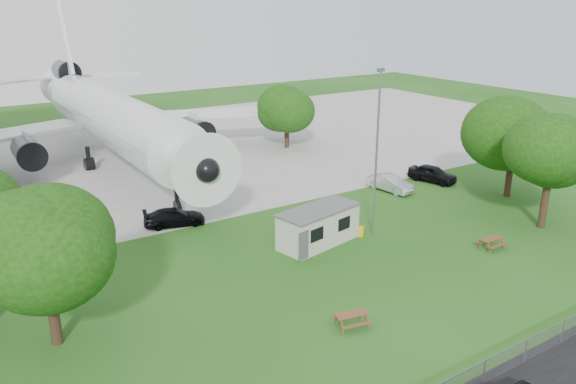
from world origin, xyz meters
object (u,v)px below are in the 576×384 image
airliner (109,114)px  site_cabin (318,226)px  picnic_east (491,248)px  picnic_west (351,326)px

airliner → site_cabin: size_ratio=6.86×
picnic_east → site_cabin: bearing=142.1°
site_cabin → picnic_west: size_ratio=3.86×
airliner → picnic_west: size_ratio=26.52×
airliner → picnic_east: (15.64, -35.93, -5.27)m
picnic_west → airliner: bearing=103.8°
picnic_west → picnic_east: same height
airliner → picnic_east: 39.54m
site_cabin → airliner: bearing=101.8°
airliner → picnic_west: airliner is taller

